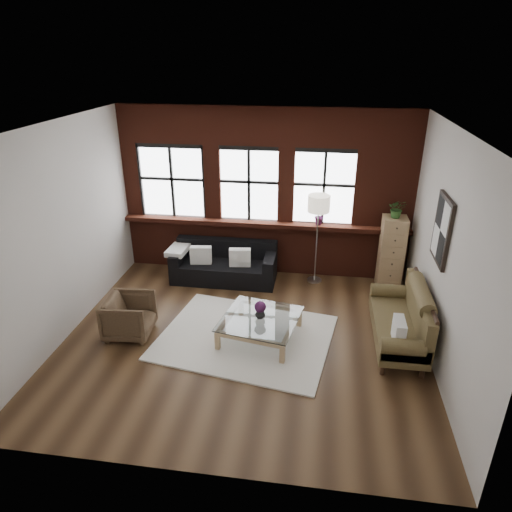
# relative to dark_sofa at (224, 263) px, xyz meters

# --- Properties ---
(floor) EXTENTS (5.50, 5.50, 0.00)m
(floor) POSITION_rel_dark_sofa_xyz_m (0.71, -1.90, -0.36)
(floor) COLOR #382414
(floor) RESTS_ON ground
(ceiling) EXTENTS (5.50, 5.50, 0.00)m
(ceiling) POSITION_rel_dark_sofa_xyz_m (0.71, -1.90, 2.84)
(ceiling) COLOR white
(ceiling) RESTS_ON ground
(wall_back) EXTENTS (5.50, 0.00, 5.50)m
(wall_back) POSITION_rel_dark_sofa_xyz_m (0.71, 0.60, 1.24)
(wall_back) COLOR beige
(wall_back) RESTS_ON ground
(wall_front) EXTENTS (5.50, 0.00, 5.50)m
(wall_front) POSITION_rel_dark_sofa_xyz_m (0.71, -4.40, 1.24)
(wall_front) COLOR beige
(wall_front) RESTS_ON ground
(wall_left) EXTENTS (0.00, 5.00, 5.00)m
(wall_left) POSITION_rel_dark_sofa_xyz_m (-2.04, -1.90, 1.24)
(wall_left) COLOR beige
(wall_left) RESTS_ON ground
(wall_right) EXTENTS (0.00, 5.00, 5.00)m
(wall_right) POSITION_rel_dark_sofa_xyz_m (3.46, -1.90, 1.24)
(wall_right) COLOR beige
(wall_right) RESTS_ON ground
(brick_backwall) EXTENTS (5.50, 0.12, 3.20)m
(brick_backwall) POSITION_rel_dark_sofa_xyz_m (0.71, 0.54, 1.24)
(brick_backwall) COLOR #4E1D12
(brick_backwall) RESTS_ON floor
(sill_ledge) EXTENTS (5.50, 0.30, 0.08)m
(sill_ledge) POSITION_rel_dark_sofa_xyz_m (0.71, 0.45, 0.68)
(sill_ledge) COLOR #4E1D12
(sill_ledge) RESTS_ON brick_backwall
(window_left) EXTENTS (1.38, 0.10, 1.50)m
(window_left) POSITION_rel_dark_sofa_xyz_m (-1.09, 0.55, 1.39)
(window_left) COLOR black
(window_left) RESTS_ON brick_backwall
(window_mid) EXTENTS (1.38, 0.10, 1.50)m
(window_mid) POSITION_rel_dark_sofa_xyz_m (0.41, 0.55, 1.39)
(window_mid) COLOR black
(window_mid) RESTS_ON brick_backwall
(window_right) EXTENTS (1.38, 0.10, 1.50)m
(window_right) POSITION_rel_dark_sofa_xyz_m (1.81, 0.55, 1.39)
(window_right) COLOR black
(window_right) RESTS_ON brick_backwall
(wall_poster) EXTENTS (0.05, 0.74, 0.94)m
(wall_poster) POSITION_rel_dark_sofa_xyz_m (3.43, -1.60, 1.49)
(wall_poster) COLOR black
(wall_poster) RESTS_ON wall_right
(shag_rug) EXTENTS (2.87, 2.41, 0.03)m
(shag_rug) POSITION_rel_dark_sofa_xyz_m (0.72, -1.87, -0.34)
(shag_rug) COLOR silver
(shag_rug) RESTS_ON floor
(dark_sofa) EXTENTS (1.97, 0.80, 0.71)m
(dark_sofa) POSITION_rel_dark_sofa_xyz_m (0.00, 0.00, 0.00)
(dark_sofa) COLOR black
(dark_sofa) RESTS_ON floor
(pillow_a) EXTENTS (0.42, 0.19, 0.34)m
(pillow_a) POSITION_rel_dark_sofa_xyz_m (-0.42, -0.10, 0.19)
(pillow_a) COLOR silver
(pillow_a) RESTS_ON dark_sofa
(pillow_b) EXTENTS (0.41, 0.19, 0.34)m
(pillow_b) POSITION_rel_dark_sofa_xyz_m (0.33, -0.10, 0.19)
(pillow_b) COLOR silver
(pillow_b) RESTS_ON dark_sofa
(vintage_settee) EXTENTS (0.78, 1.76, 0.94)m
(vintage_settee) POSITION_rel_dark_sofa_xyz_m (3.01, -1.70, 0.11)
(vintage_settee) COLOR brown
(vintage_settee) RESTS_ON floor
(pillow_settee) EXTENTS (0.14, 0.38, 0.34)m
(pillow_settee) POSITION_rel_dark_sofa_xyz_m (2.93, -2.23, 0.22)
(pillow_settee) COLOR silver
(pillow_settee) RESTS_ON vintage_settee
(armchair) EXTENTS (0.77, 0.75, 0.65)m
(armchair) POSITION_rel_dark_sofa_xyz_m (-1.08, -2.02, -0.03)
(armchair) COLOR #423121
(armchair) RESTS_ON floor
(coffee_table) EXTENTS (1.30, 1.30, 0.38)m
(coffee_table) POSITION_rel_dark_sofa_xyz_m (0.95, -1.84, -0.18)
(coffee_table) COLOR #A6845A
(coffee_table) RESTS_ON shag_rug
(vase) EXTENTS (0.20, 0.20, 0.16)m
(vase) POSITION_rel_dark_sofa_xyz_m (0.95, -1.84, 0.09)
(vase) COLOR #B2B2B2
(vase) RESTS_ON coffee_table
(flowers) EXTENTS (0.18, 0.18, 0.18)m
(flowers) POSITION_rel_dark_sofa_xyz_m (0.95, -1.84, 0.20)
(flowers) COLOR #481844
(flowers) RESTS_ON vase
(drawer_chest) EXTENTS (0.43, 0.43, 1.38)m
(drawer_chest) POSITION_rel_dark_sofa_xyz_m (3.10, 0.17, 0.33)
(drawer_chest) COLOR #A6845A
(drawer_chest) RESTS_ON floor
(potted_plant_top) EXTENTS (0.33, 0.29, 0.34)m
(potted_plant_top) POSITION_rel_dark_sofa_xyz_m (3.10, 0.17, 1.19)
(potted_plant_top) COLOR #2D5923
(potted_plant_top) RESTS_ON drawer_chest
(floor_lamp) EXTENTS (0.40, 0.40, 1.86)m
(floor_lamp) POSITION_rel_dark_sofa_xyz_m (1.73, 0.21, 0.58)
(floor_lamp) COLOR #A5A5A8
(floor_lamp) RESTS_ON floor
(sill_plant) EXTENTS (0.23, 0.20, 0.35)m
(sill_plant) POSITION_rel_dark_sofa_xyz_m (1.77, 0.42, 0.90)
(sill_plant) COLOR #481844
(sill_plant) RESTS_ON sill_ledge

